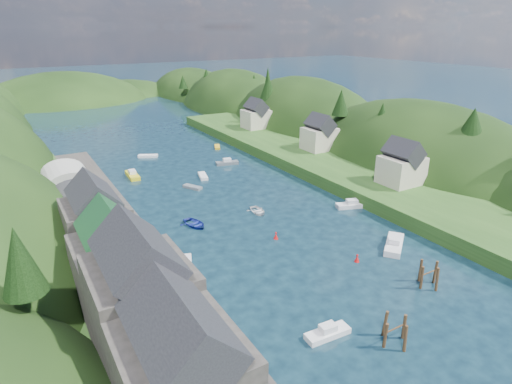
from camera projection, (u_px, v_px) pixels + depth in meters
ground at (202, 177)px, 88.56m from camera, size 600.00×600.00×0.00m
hillside_right at (303, 153)px, 132.73m from camera, size 36.00×245.56×48.00m
far_hills at (93, 122)px, 192.45m from camera, size 103.00×68.00×44.00m
hill_trees at (173, 112)px, 96.77m from camera, size 90.69×147.84×12.13m
quay_left at (122, 271)px, 52.71m from camera, size 12.00×110.00×2.00m
terrace_left_grass at (61, 285)px, 49.29m from camera, size 12.00×110.00×2.50m
quayside_buildings at (131, 287)px, 38.65m from camera, size 8.00×35.84×12.90m
boat_sheds at (74, 193)px, 65.45m from camera, size 7.00×21.00×7.50m
terrace_right at (327, 165)px, 92.03m from camera, size 16.00×120.00×2.40m
right_bank_cottages at (315, 135)px, 98.47m from camera, size 9.00×59.24×8.41m
piling_cluster_near at (395, 333)px, 41.64m from camera, size 3.10×2.90×3.53m
piling_cluster_far at (428, 277)px, 50.95m from camera, size 2.88×2.72×3.65m
channel_buoy_near at (357, 258)px, 56.50m from camera, size 0.70×0.70×1.10m
channel_buoy_far at (276, 236)px, 62.59m from camera, size 0.70×0.70×1.10m
moored_boats at (259, 235)px, 62.77m from camera, size 37.70×91.45×2.01m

